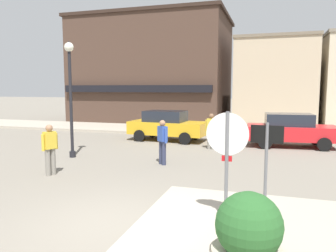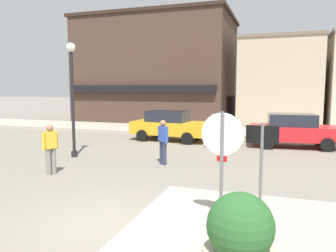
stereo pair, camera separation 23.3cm
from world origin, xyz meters
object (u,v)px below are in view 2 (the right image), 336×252
at_px(one_way_sign, 261,164).
at_px(pedestrian_crossing_near, 213,130).
at_px(stop_sign, 222,152).
at_px(pedestrian_kerb_side, 163,141).
at_px(planter, 240,237).
at_px(parked_car_nearest, 170,125).
at_px(lamp_post, 72,83).
at_px(parked_car_second, 294,130).
at_px(pedestrian_crossing_far, 50,148).

height_order(one_way_sign, pedestrian_crossing_near, one_way_sign).
distance_m(stop_sign, pedestrian_kerb_side, 5.59).
bearing_deg(pedestrian_kerb_side, planter, -61.39).
height_order(parked_car_nearest, pedestrian_kerb_side, pedestrian_kerb_side).
relative_size(lamp_post, pedestrian_crossing_near, 2.82).
distance_m(stop_sign, lamp_post, 8.40).
height_order(stop_sign, parked_car_second, stop_sign).
distance_m(lamp_post, parked_car_second, 10.08).
bearing_deg(one_way_sign, parked_car_nearest, 117.06).
xyz_separation_m(one_way_sign, planter, (-0.21, -1.56, -0.77)).
height_order(planter, pedestrian_kerb_side, pedestrian_kerb_side).
relative_size(planter, pedestrian_kerb_side, 0.76).
relative_size(lamp_post, parked_car_nearest, 1.10).
bearing_deg(parked_car_second, pedestrian_crossing_near, -153.44).
bearing_deg(pedestrian_crossing_near, parked_car_second, 26.56).
xyz_separation_m(lamp_post, parked_car_nearest, (2.34, 5.15, -2.15)).
bearing_deg(lamp_post, planter, -41.34).
distance_m(parked_car_nearest, pedestrian_kerb_side, 5.48).
bearing_deg(parked_car_nearest, planter, -67.04).
height_order(pedestrian_crossing_near, pedestrian_crossing_far, same).
bearing_deg(pedestrian_crossing_far, parked_car_nearest, 79.42).
height_order(stop_sign, pedestrian_kerb_side, stop_sign).
bearing_deg(pedestrian_kerb_side, parked_car_second, 48.46).
relative_size(one_way_sign, lamp_post, 0.46).
distance_m(lamp_post, pedestrian_kerb_side, 4.36).
distance_m(parked_car_second, pedestrian_kerb_side, 6.95).
xyz_separation_m(pedestrian_crossing_far, pedestrian_kerb_side, (2.92, 2.44, 0.00)).
height_order(pedestrian_crossing_far, pedestrian_kerb_side, same).
relative_size(stop_sign, lamp_post, 0.51).
relative_size(planter, pedestrian_crossing_near, 0.76).
xyz_separation_m(parked_car_nearest, parked_car_second, (6.09, -0.07, 0.00)).
distance_m(planter, pedestrian_kerb_side, 7.09).
distance_m(planter, lamp_post, 9.90).
bearing_deg(pedestrian_crossing_near, planter, -77.01).
bearing_deg(one_way_sign, pedestrian_kerb_side, 127.66).
height_order(lamp_post, parked_car_nearest, lamp_post).
xyz_separation_m(one_way_sign, pedestrian_crossing_far, (-6.52, 2.22, -0.46)).
relative_size(one_way_sign, pedestrian_crossing_near, 1.30).
distance_m(stop_sign, one_way_sign, 0.76).
bearing_deg(pedestrian_crossing_far, stop_sign, -21.79).
height_order(stop_sign, parked_car_nearest, stop_sign).
relative_size(planter, parked_car_nearest, 0.30).
relative_size(pedestrian_crossing_far, pedestrian_kerb_side, 1.00).
relative_size(one_way_sign, pedestrian_crossing_far, 1.30).
height_order(lamp_post, pedestrian_crossing_near, lamp_post).
height_order(stop_sign, pedestrian_crossing_far, stop_sign).
distance_m(one_way_sign, lamp_post, 8.98).
height_order(planter, parked_car_nearest, parked_car_nearest).
bearing_deg(pedestrian_crossing_far, pedestrian_crossing_near, 55.44).
height_order(stop_sign, lamp_post, lamp_post).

